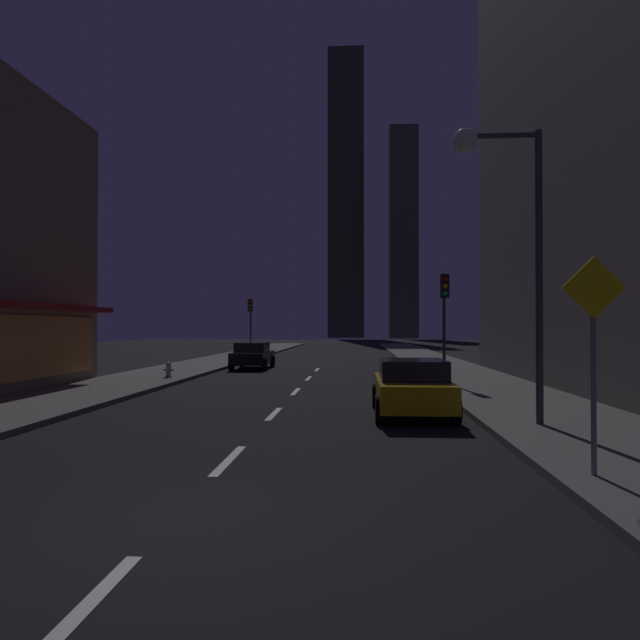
{
  "coord_description": "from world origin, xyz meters",
  "views": [
    {
      "loc": [
        2.21,
        -6.4,
        2.28
      ],
      "look_at": [
        0.0,
        26.42,
        2.71
      ],
      "focal_mm": 31.89,
      "sensor_mm": 36.0,
      "label": 1
    }
  ],
  "objects_px": {
    "traffic_light_far_left": "(250,315)",
    "traffic_light_near_right": "(445,303)",
    "car_parked_near": "(412,387)",
    "street_lamp_right": "(501,202)",
    "car_parked_far": "(253,355)",
    "pedestrian_crossing_sign": "(594,345)",
    "fire_hydrant_far_left": "(168,370)"
  },
  "relations": [
    {
      "from": "traffic_light_near_right",
      "to": "traffic_light_far_left",
      "type": "relative_size",
      "value": 1.0
    },
    {
      "from": "car_parked_far",
      "to": "traffic_light_near_right",
      "type": "distance_m",
      "value": 13.08
    },
    {
      "from": "fire_hydrant_far_left",
      "to": "traffic_light_far_left",
      "type": "bearing_deg",
      "value": 88.6
    },
    {
      "from": "fire_hydrant_far_left",
      "to": "pedestrian_crossing_sign",
      "type": "bearing_deg",
      "value": -53.2
    },
    {
      "from": "traffic_light_near_right",
      "to": "street_lamp_right",
      "type": "height_order",
      "value": "street_lamp_right"
    },
    {
      "from": "car_parked_near",
      "to": "traffic_light_far_left",
      "type": "xyz_separation_m",
      "value": [
        -9.1,
        25.33,
        2.45
      ]
    },
    {
      "from": "pedestrian_crossing_sign",
      "to": "street_lamp_right",
      "type": "bearing_deg",
      "value": 92.88
    },
    {
      "from": "car_parked_near",
      "to": "traffic_light_near_right",
      "type": "distance_m",
      "value": 7.7
    },
    {
      "from": "pedestrian_crossing_sign",
      "to": "car_parked_near",
      "type": "bearing_deg",
      "value": 107.3
    },
    {
      "from": "car_parked_far",
      "to": "traffic_light_near_right",
      "type": "bearing_deg",
      "value": -44.9
    },
    {
      "from": "car_parked_far",
      "to": "pedestrian_crossing_sign",
      "type": "relative_size",
      "value": 1.34
    },
    {
      "from": "street_lamp_right",
      "to": "pedestrian_crossing_sign",
      "type": "relative_size",
      "value": 2.09
    },
    {
      "from": "traffic_light_near_right",
      "to": "traffic_light_far_left",
      "type": "height_order",
      "value": "same"
    },
    {
      "from": "car_parked_far",
      "to": "fire_hydrant_far_left",
      "type": "relative_size",
      "value": 6.48
    },
    {
      "from": "car_parked_far",
      "to": "traffic_light_near_right",
      "type": "relative_size",
      "value": 1.01
    },
    {
      "from": "traffic_light_far_left",
      "to": "traffic_light_near_right",
      "type": "bearing_deg",
      "value": -58.97
    },
    {
      "from": "fire_hydrant_far_left",
      "to": "pedestrian_crossing_sign",
      "type": "distance_m",
      "value": 19.26
    },
    {
      "from": "fire_hydrant_far_left",
      "to": "traffic_light_near_right",
      "type": "relative_size",
      "value": 0.16
    },
    {
      "from": "traffic_light_near_right",
      "to": "traffic_light_far_left",
      "type": "xyz_separation_m",
      "value": [
        -11.0,
        18.28,
        0.0
      ]
    },
    {
      "from": "traffic_light_near_right",
      "to": "car_parked_near",
      "type": "bearing_deg",
      "value": -105.08
    },
    {
      "from": "car_parked_near",
      "to": "pedestrian_crossing_sign",
      "type": "height_order",
      "value": "pedestrian_crossing_sign"
    },
    {
      "from": "car_parked_near",
      "to": "traffic_light_far_left",
      "type": "relative_size",
      "value": 1.01
    },
    {
      "from": "car_parked_near",
      "to": "car_parked_far",
      "type": "height_order",
      "value": "same"
    },
    {
      "from": "car_parked_near",
      "to": "traffic_light_far_left",
      "type": "height_order",
      "value": "traffic_light_far_left"
    },
    {
      "from": "traffic_light_near_right",
      "to": "street_lamp_right",
      "type": "xyz_separation_m",
      "value": [
        -0.12,
        -9.1,
        1.87
      ]
    },
    {
      "from": "fire_hydrant_far_left",
      "to": "traffic_light_near_right",
      "type": "xyz_separation_m",
      "value": [
        11.4,
        -1.9,
        2.74
      ]
    },
    {
      "from": "car_parked_near",
      "to": "traffic_light_near_right",
      "type": "height_order",
      "value": "traffic_light_near_right"
    },
    {
      "from": "car_parked_far",
      "to": "fire_hydrant_far_left",
      "type": "height_order",
      "value": "car_parked_far"
    },
    {
      "from": "car_parked_far",
      "to": "fire_hydrant_far_left",
      "type": "xyz_separation_m",
      "value": [
        -2.3,
        -7.17,
        -0.29
      ]
    },
    {
      "from": "car_parked_far",
      "to": "pedestrian_crossing_sign",
      "type": "xyz_separation_m",
      "value": [
        9.2,
        -22.54,
        1.28
      ]
    },
    {
      "from": "car_parked_far",
      "to": "traffic_light_near_right",
      "type": "height_order",
      "value": "traffic_light_near_right"
    },
    {
      "from": "fire_hydrant_far_left",
      "to": "pedestrian_crossing_sign",
      "type": "height_order",
      "value": "pedestrian_crossing_sign"
    }
  ]
}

